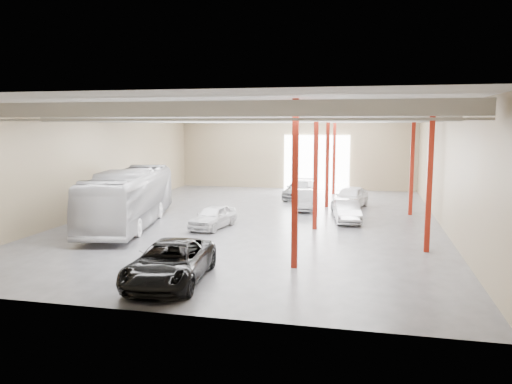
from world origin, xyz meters
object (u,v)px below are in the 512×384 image
at_px(car_row_a, 213,217).
at_px(car_row_b, 306,200).
at_px(black_sedan, 170,263).
at_px(car_row_c, 301,190).
at_px(coach_bus, 129,198).
at_px(car_right_far, 350,197).
at_px(car_right_near, 347,211).

height_order(car_row_a, car_row_b, car_row_b).
bearing_deg(car_row_a, black_sedan, -72.03).
relative_size(black_sedan, car_row_a, 1.41).
bearing_deg(car_row_c, car_row_a, -98.04).
bearing_deg(coach_bus, car_row_b, 27.67).
distance_m(car_row_a, car_right_far, 11.57).
bearing_deg(car_row_b, car_row_a, -124.28).
distance_m(coach_bus, black_sedan, 11.66).
height_order(coach_bus, car_right_near, coach_bus).
distance_m(car_row_a, car_row_b, 8.75).
xyz_separation_m(coach_bus, car_right_near, (12.54, 3.99, -0.99)).
distance_m(car_row_c, car_right_near, 9.98).
distance_m(car_row_b, car_right_far, 3.27).
relative_size(black_sedan, car_right_near, 1.37).
distance_m(car_row_a, car_row_c, 13.14).
bearing_deg(car_right_far, coach_bus, -131.17).
bearing_deg(car_row_c, black_sedan, -87.89).
relative_size(car_row_c, car_right_far, 1.09).
bearing_deg(car_right_near, car_row_a, -162.71).
distance_m(black_sedan, car_right_near, 14.87).
height_order(car_row_b, car_right_near, car_row_b).
xyz_separation_m(car_row_c, car_right_far, (4.12, -3.89, 0.06)).
height_order(black_sedan, car_right_near, black_sedan).
bearing_deg(coach_bus, car_row_a, -7.54).
height_order(coach_bus, car_row_b, coach_bus).
xyz_separation_m(car_row_a, car_row_c, (3.38, 12.70, 0.06)).
xyz_separation_m(black_sedan, car_right_far, (6.01, 18.81, 0.02)).
distance_m(car_row_a, car_right_near, 8.32).
bearing_deg(black_sedan, car_row_a, 93.34).
distance_m(car_row_b, car_right_near, 4.91).
height_order(black_sedan, car_row_b, black_sedan).
distance_m(coach_bus, car_row_a, 5.15).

